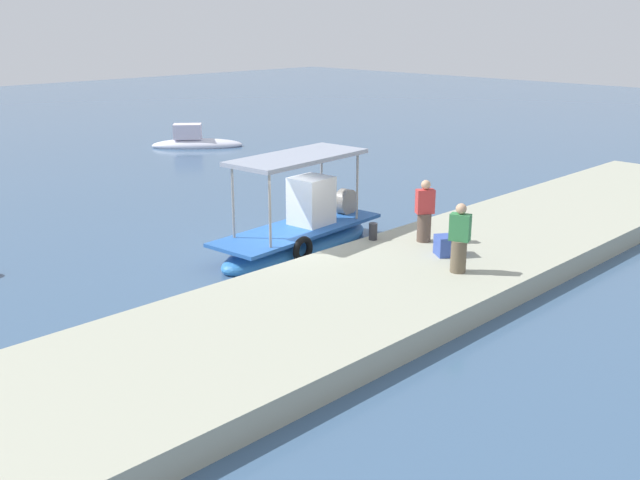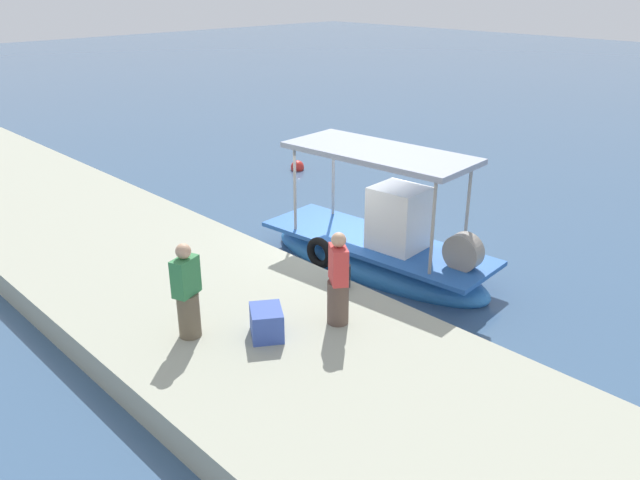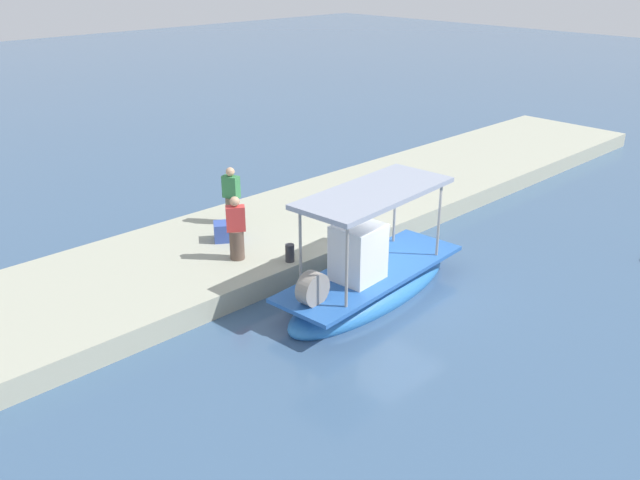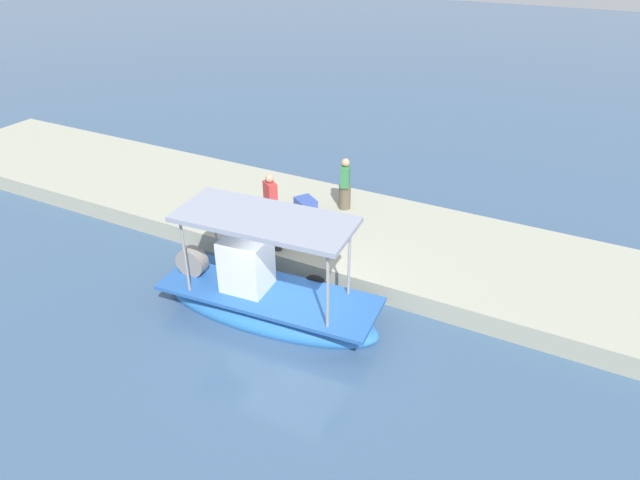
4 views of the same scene
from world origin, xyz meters
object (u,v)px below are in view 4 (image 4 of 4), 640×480
(fisherman_near_bollard, at_px, (345,186))
(mooring_bollard, at_px, (278,242))
(fisherman_by_crate, at_px, (271,203))
(cargo_crate, at_px, (306,206))
(main_fishing_boat, at_px, (266,297))

(fisherman_near_bollard, xyz_separation_m, mooring_bollard, (0.57, 3.23, -0.54))
(fisherman_near_bollard, xyz_separation_m, fisherman_by_crate, (1.45, 2.14, 0.01))
(fisherman_near_bollard, distance_m, cargo_crate, 1.42)
(fisherman_near_bollard, relative_size, fisherman_by_crate, 0.99)
(mooring_bollard, distance_m, cargo_crate, 2.32)
(fisherman_near_bollard, bearing_deg, fisherman_by_crate, 55.84)
(main_fishing_boat, relative_size, mooring_bollard, 12.54)
(main_fishing_boat, xyz_separation_m, fisherman_by_crate, (1.73, -3.12, 0.86))
(main_fishing_boat, distance_m, cargo_crate, 4.51)
(mooring_bollard, bearing_deg, cargo_crate, -81.17)
(cargo_crate, bearing_deg, mooring_bollard, 98.83)
(main_fishing_boat, relative_size, cargo_crate, 9.00)
(cargo_crate, bearing_deg, main_fishing_boat, 105.62)
(main_fishing_boat, bearing_deg, mooring_bollard, -67.20)
(fisherman_near_bollard, bearing_deg, cargo_crate, 45.16)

